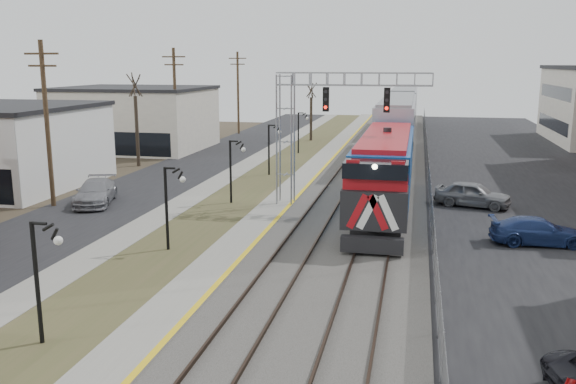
% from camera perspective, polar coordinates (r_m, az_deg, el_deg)
% --- Properties ---
extents(street_west, '(7.00, 120.00, 0.04)m').
position_cam_1_polar(street_west, '(47.48, -11.49, 1.26)').
color(street_west, black).
rests_on(street_west, ground).
extents(sidewalk, '(2.00, 120.00, 0.08)m').
position_cam_1_polar(sidewalk, '(45.89, -6.32, 1.08)').
color(sidewalk, gray).
rests_on(sidewalk, ground).
extents(grass_median, '(4.00, 120.00, 0.06)m').
position_cam_1_polar(grass_median, '(45.05, -2.70, 0.92)').
color(grass_median, '#414524').
rests_on(grass_median, ground).
extents(platform, '(2.00, 120.00, 0.24)m').
position_cam_1_polar(platform, '(44.37, 1.05, 0.88)').
color(platform, gray).
rests_on(platform, ground).
extents(ballast_bed, '(8.00, 120.00, 0.20)m').
position_cam_1_polar(ballast_bed, '(43.72, 7.50, 0.59)').
color(ballast_bed, '#595651').
rests_on(ballast_bed, ground).
extents(parking_lot, '(16.00, 120.00, 0.04)m').
position_cam_1_polar(parking_lot, '(44.48, 23.09, -0.19)').
color(parking_lot, black).
rests_on(parking_lot, ground).
extents(platform_edge, '(0.24, 120.00, 0.01)m').
position_cam_1_polar(platform_edge, '(44.19, 2.17, 1.00)').
color(platform_edge, gold).
rests_on(platform_edge, platform).
extents(track_near, '(1.58, 120.00, 0.15)m').
position_cam_1_polar(track_near, '(43.88, 4.90, 0.92)').
color(track_near, '#2D2119').
rests_on(track_near, ballast_bed).
extents(track_far, '(1.58, 120.00, 0.15)m').
position_cam_1_polar(track_far, '(43.60, 9.47, 0.73)').
color(track_far, '#2D2119').
rests_on(track_far, ballast_bed).
extents(train, '(3.00, 63.05, 5.33)m').
position_cam_1_polar(train, '(59.57, 10.32, 6.23)').
color(train, '#124795').
rests_on(train, ground).
extents(signal_gantry, '(9.00, 1.07, 8.15)m').
position_cam_1_polar(signal_gantry, '(36.38, 2.43, 7.12)').
color(signal_gantry, gray).
rests_on(signal_gantry, ground).
extents(lampposts, '(0.14, 62.14, 4.00)m').
position_cam_1_polar(lampposts, '(29.14, -11.08, -1.47)').
color(lampposts, black).
rests_on(lampposts, ground).
extents(utility_poles, '(0.28, 80.28, 10.00)m').
position_cam_1_polar(utility_poles, '(39.49, -21.61, 5.82)').
color(utility_poles, '#4C3823').
rests_on(utility_poles, ground).
extents(fence, '(0.04, 120.00, 1.60)m').
position_cam_1_polar(fence, '(43.48, 13.05, 1.25)').
color(fence, gray).
rests_on(fence, ground).
extents(bare_trees, '(12.30, 42.30, 5.95)m').
position_cam_1_polar(bare_trees, '(51.09, -11.08, 5.06)').
color(bare_trees, '#382D23').
rests_on(bare_trees, ground).
extents(car_lot_d, '(4.65, 2.17, 1.31)m').
position_cam_1_polar(car_lot_d, '(31.92, 22.37, -3.47)').
color(car_lot_d, navy).
rests_on(car_lot_d, ground).
extents(car_lot_e, '(4.85, 2.98, 1.54)m').
position_cam_1_polar(car_lot_e, '(38.90, 16.90, -0.25)').
color(car_lot_e, slate).
rests_on(car_lot_e, ground).
extents(car_street_b, '(3.56, 5.50, 1.48)m').
position_cam_1_polar(car_street_b, '(39.79, -17.57, -0.07)').
color(car_street_b, gray).
rests_on(car_street_b, ground).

